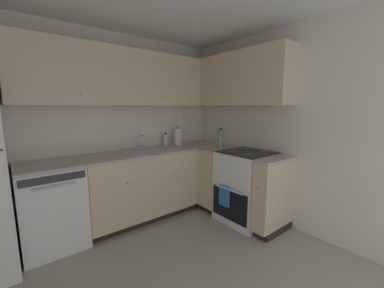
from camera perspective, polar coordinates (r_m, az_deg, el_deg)
name	(u,v)px	position (r m, az deg, el deg)	size (l,w,h in m)	color
wall_back	(95,129)	(3.21, -22.67, 3.45)	(3.66, 0.05, 2.42)	silver
wall_right	(290,130)	(3.07, 22.86, 3.20)	(0.05, 3.30, 2.42)	silver
dishwasher	(52,207)	(2.96, -31.02, -13.08)	(0.60, 0.63, 0.87)	white
lower_cabinets_back	(141,186)	(3.23, -12.34, -10.02)	(1.46, 0.62, 0.87)	beige
countertop_back	(140,153)	(3.11, -12.65, -2.18)	(2.66, 0.60, 0.04)	#B7A89E
lower_cabinets_right	(238,185)	(3.25, 11.19, -9.90)	(0.62, 1.13, 0.87)	beige
countertop_right	(239,153)	(3.13, 11.41, -2.09)	(0.60, 1.13, 0.03)	#B7A89E
oven_range	(246,186)	(3.18, 13.15, -9.99)	(0.68, 0.62, 1.06)	white
upper_cabinets_back	(120,77)	(3.14, -17.17, 15.29)	(2.34, 0.34, 0.69)	beige
upper_cabinets_right	(233,80)	(3.36, 10.11, 15.12)	(0.32, 1.68, 0.69)	beige
sink	(148,154)	(3.14, -10.76, -2.46)	(0.67, 0.40, 0.10)	#B7B7BC
faucet	(141,140)	(3.29, -12.47, 0.93)	(0.07, 0.16, 0.21)	silver
soap_bottle	(166,140)	(3.50, -6.43, 0.99)	(0.07, 0.07, 0.20)	silver
paper_towel_roll	(178,137)	(3.59, -3.47, 1.79)	(0.11, 0.11, 0.30)	white
oil_bottle	(220,139)	(3.33, 6.98, 1.34)	(0.07, 0.07, 0.28)	#729E66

